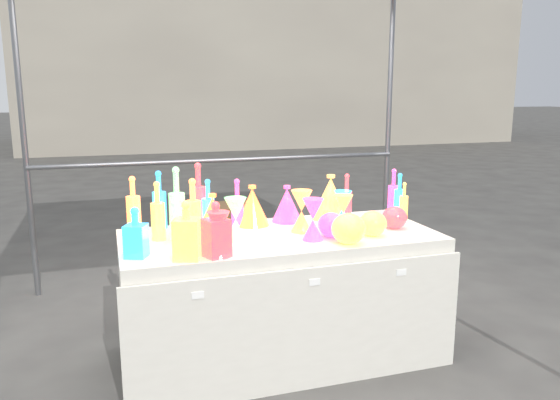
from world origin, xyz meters
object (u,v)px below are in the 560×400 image
object	(u,v)px
bottle_0	(133,203)
globe_0	(373,225)
decanter_0	(187,230)
display_table	(280,296)
lampshade_0	(213,214)
cardboard_box_closed	(227,224)
hourglass_0	(219,234)

from	to	relation	value
bottle_0	globe_0	world-z (taller)	bottle_0
decanter_0	globe_0	distance (m)	1.08
display_table	decanter_0	world-z (taller)	decanter_0
bottle_0	decanter_0	size ratio (longest dim) A/B	1.11
lampshade_0	bottle_0	bearing A→B (deg)	160.05
cardboard_box_closed	hourglass_0	bearing A→B (deg)	-116.79
decanter_0	globe_0	bearing A→B (deg)	24.30
bottle_0	hourglass_0	size ratio (longest dim) A/B	1.42
hourglass_0	lampshade_0	bearing A→B (deg)	82.90
decanter_0	hourglass_0	world-z (taller)	decanter_0
hourglass_0	globe_0	bearing A→B (deg)	7.80
display_table	hourglass_0	xyz separation A→B (m)	(-0.42, -0.31, 0.49)
cardboard_box_closed	lampshade_0	size ratio (longest dim) A/B	2.36
cardboard_box_closed	globe_0	bearing A→B (deg)	-98.21
hourglass_0	globe_0	world-z (taller)	hourglass_0
display_table	cardboard_box_closed	bearing A→B (deg)	84.99
bottle_0	decanter_0	xyz separation A→B (m)	(0.22, -0.66, -0.02)
globe_0	lampshade_0	xyz separation A→B (m)	(-0.86, 0.31, 0.05)
cardboard_box_closed	decanter_0	xyz separation A→B (m)	(-0.80, -2.80, 0.69)
lampshade_0	cardboard_box_closed	bearing A→B (deg)	84.99
display_table	decanter_0	distance (m)	0.83
display_table	globe_0	bearing A→B (deg)	-20.96
display_table	bottle_0	bearing A→B (deg)	155.65
bottle_0	display_table	bearing A→B (deg)	-24.35
display_table	decanter_0	size ratio (longest dim) A/B	6.32
cardboard_box_closed	bottle_0	xyz separation A→B (m)	(-1.01, -2.14, 0.71)
display_table	hourglass_0	world-z (taller)	hourglass_0
hourglass_0	globe_0	size ratio (longest dim) A/B	1.44
decanter_0	lampshade_0	xyz separation A→B (m)	(0.21, 0.43, -0.03)
bottle_0	lampshade_0	xyz separation A→B (m)	(0.43, -0.23, -0.04)
hourglass_0	cardboard_box_closed	bearing A→B (deg)	77.17
lampshade_0	hourglass_0	bearing A→B (deg)	-88.26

